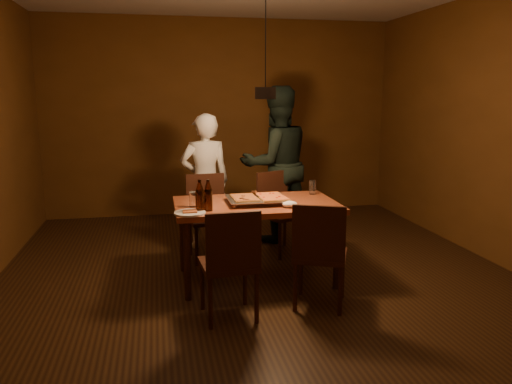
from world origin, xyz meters
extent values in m
plane|color=#37210F|center=(0.00, 0.00, 0.00)|extent=(6.00, 6.00, 0.00)
plane|color=brown|center=(0.00, 3.00, 1.40)|extent=(5.00, 0.00, 5.00)
plane|color=brown|center=(0.00, -3.00, 1.40)|extent=(5.00, 0.00, 5.00)
cube|color=#964526|center=(-0.05, 0.18, 0.72)|extent=(1.50, 0.90, 0.05)
cylinder|color=#38190F|center=(-0.72, -0.19, 0.35)|extent=(0.06, 0.06, 0.70)
cylinder|color=#38190F|center=(0.62, -0.19, 0.35)|extent=(0.06, 0.06, 0.70)
cylinder|color=#38190F|center=(-0.72, 0.55, 0.35)|extent=(0.06, 0.06, 0.70)
cylinder|color=#38190F|center=(0.62, 0.55, 0.35)|extent=(0.06, 0.06, 0.70)
cube|color=#38190F|center=(-0.41, 0.87, 0.43)|extent=(0.47, 0.47, 0.04)
cube|color=#38190F|center=(-0.43, 1.06, 0.67)|extent=(0.42, 0.08, 0.45)
cube|color=#38190F|center=(0.40, 0.92, 0.43)|extent=(0.56, 0.56, 0.04)
cube|color=#38190F|center=(0.32, 1.09, 0.67)|extent=(0.39, 0.20, 0.45)
cube|color=#38190F|center=(-0.42, -0.57, 0.43)|extent=(0.45, 0.45, 0.04)
cube|color=#38190F|center=(-0.40, -0.76, 0.67)|extent=(0.42, 0.06, 0.45)
cube|color=#38190F|center=(0.36, -0.50, 0.43)|extent=(0.55, 0.55, 0.04)
cube|color=#38190F|center=(0.28, -0.67, 0.67)|extent=(0.40, 0.20, 0.45)
cube|color=silver|center=(-0.04, 0.17, 0.77)|extent=(0.56, 0.46, 0.05)
cube|color=maroon|center=(-0.16, 0.16, 0.81)|extent=(0.23, 0.35, 0.02)
cube|color=gold|center=(0.09, 0.15, 0.81)|extent=(0.28, 0.41, 0.02)
cylinder|color=black|center=(-0.59, -0.08, 0.84)|extent=(0.07, 0.07, 0.18)
cone|color=black|center=(-0.59, -0.08, 0.98)|extent=(0.07, 0.07, 0.10)
cylinder|color=black|center=(-0.51, -0.06, 0.84)|extent=(0.07, 0.07, 0.18)
cone|color=black|center=(-0.51, -0.06, 0.97)|extent=(0.07, 0.07, 0.10)
cylinder|color=silver|center=(-0.62, 0.12, 0.82)|extent=(0.08, 0.08, 0.13)
cylinder|color=silver|center=(0.59, 0.46, 0.82)|extent=(0.07, 0.07, 0.14)
cylinder|color=white|center=(-0.68, -0.14, 0.76)|extent=(0.27, 0.27, 0.02)
cube|color=gold|center=(-0.68, -0.14, 0.77)|extent=(0.12, 0.10, 0.01)
ellipsoid|color=white|center=(0.21, -0.07, 0.78)|extent=(0.14, 0.10, 0.06)
imported|color=white|center=(-0.41, 1.33, 0.77)|extent=(0.59, 0.41, 1.53)
imported|color=black|center=(0.45, 1.45, 0.92)|extent=(1.01, 0.86, 1.84)
cylinder|color=black|center=(0.00, 0.00, 1.75)|extent=(0.18, 0.18, 0.10)
cylinder|color=black|center=(0.00, 0.00, 2.30)|extent=(0.01, 0.01, 1.00)
camera|label=1|loc=(-0.93, -4.26, 1.75)|focal=35.00mm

